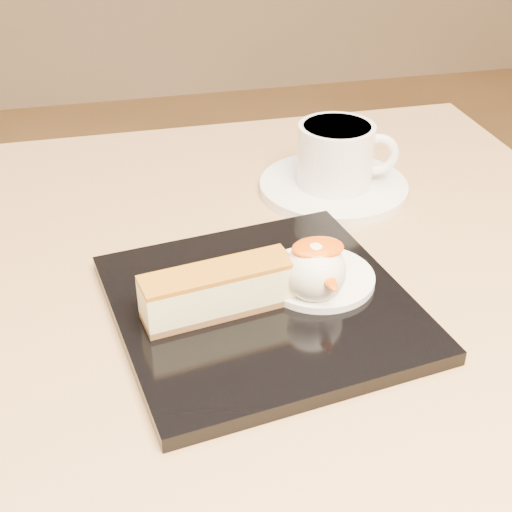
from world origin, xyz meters
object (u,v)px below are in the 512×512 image
object	(u,v)px
table	(211,473)
saucer	(333,187)
cheesecake	(218,290)
coffee_cup	(337,154)
dessert_plate	(262,306)
ice_cream_scoop	(315,271)

from	to	relation	value
table	saucer	distance (m)	0.30
cheesecake	saucer	world-z (taller)	cheesecake
coffee_cup	saucer	bearing A→B (deg)	180.00
dessert_plate	cheesecake	distance (m)	0.04
ice_cream_scoop	cheesecake	bearing A→B (deg)	180.00
table	dessert_plate	world-z (taller)	dessert_plate
ice_cream_scoop	saucer	size ratio (longest dim) A/B	0.32
table	saucer	world-z (taller)	saucer
coffee_cup	dessert_plate	bearing A→B (deg)	-111.31
table	saucer	bearing A→B (deg)	49.39
table	dessert_plate	size ratio (longest dim) A/B	3.64
table	coffee_cup	distance (m)	0.33
table	ice_cream_scoop	size ratio (longest dim) A/B	16.78
cheesecake	coffee_cup	distance (m)	0.24
cheesecake	coffee_cup	world-z (taller)	coffee_cup
saucer	coffee_cup	world-z (taller)	coffee_cup
table	cheesecake	distance (m)	0.19
saucer	dessert_plate	bearing A→B (deg)	-123.36
dessert_plate	cheesecake	size ratio (longest dim) A/B	1.86
ice_cream_scoop	coffee_cup	size ratio (longest dim) A/B	0.47
coffee_cup	ice_cream_scoop	bearing A→B (deg)	-101.12
table	cheesecake	xyz separation A→B (m)	(0.01, 0.01, 0.19)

